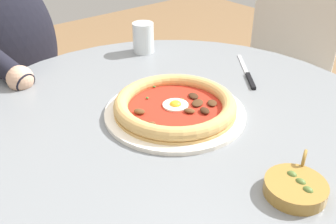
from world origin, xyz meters
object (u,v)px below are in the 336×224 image
(pizza_on_plate, at_px, (175,107))
(water_glass, at_px, (143,39))
(steak_knife, at_px, (248,76))
(diner_person, at_px, (18,104))
(dining_table, at_px, (173,161))
(cafe_chair_spare_near, at_px, (285,57))
(olive_pan, at_px, (297,186))

(pizza_on_plate, xyz_separation_m, water_glass, (0.35, -0.17, 0.02))
(steak_knife, distance_m, diner_person, 0.83)
(steak_knife, bearing_deg, diner_person, 32.90)
(diner_person, bearing_deg, pizza_on_plate, -168.04)
(pizza_on_plate, distance_m, diner_person, 0.75)
(steak_knife, relative_size, diner_person, 0.16)
(dining_table, distance_m, steak_knife, 0.33)
(water_glass, relative_size, steak_knife, 0.49)
(dining_table, distance_m, water_glass, 0.44)
(steak_knife, height_order, diner_person, diner_person)
(water_glass, height_order, steak_knife, water_glass)
(dining_table, height_order, water_glass, water_glass)
(dining_table, bearing_deg, cafe_chair_spare_near, -70.67)
(water_glass, xyz_separation_m, olive_pan, (-0.68, 0.18, -0.03))
(olive_pan, bearing_deg, steak_knife, -39.64)
(water_glass, bearing_deg, dining_table, 153.05)
(pizza_on_plate, bearing_deg, diner_person, 11.96)
(pizza_on_plate, height_order, olive_pan, olive_pan)
(cafe_chair_spare_near, bearing_deg, diner_person, 69.18)
(olive_pan, xyz_separation_m, cafe_chair_spare_near, (0.63, -0.89, -0.20))
(dining_table, height_order, cafe_chair_spare_near, cafe_chair_spare_near)
(olive_pan, distance_m, cafe_chair_spare_near, 1.11)
(dining_table, height_order, diner_person, diner_person)
(steak_knife, xyz_separation_m, olive_pan, (-0.36, 0.29, 0.01))
(dining_table, xyz_separation_m, pizza_on_plate, (0.01, -0.01, 0.14))
(water_glass, bearing_deg, steak_knife, -161.15)
(steak_knife, bearing_deg, olive_pan, 140.36)
(cafe_chair_spare_near, bearing_deg, olive_pan, 125.35)
(water_glass, distance_m, steak_knife, 0.35)
(steak_knife, relative_size, olive_pan, 1.50)
(water_glass, distance_m, cafe_chair_spare_near, 0.75)
(olive_pan, height_order, diner_person, diner_person)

